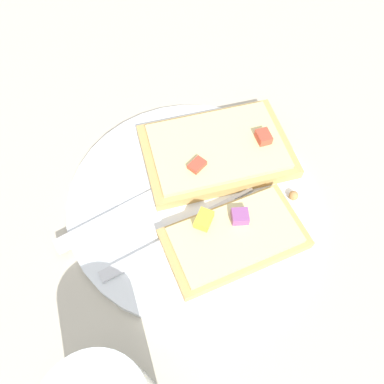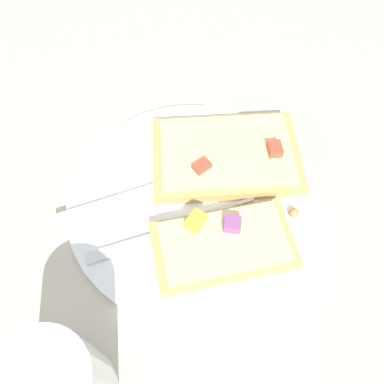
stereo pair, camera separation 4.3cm
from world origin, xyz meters
TOP-DOWN VIEW (x-y plane):
  - ground_plane at (0.00, 0.00)m, footprint 4.00×4.00m
  - plate at (0.00, 0.00)m, footprint 0.29×0.29m
  - fork at (-0.04, 0.01)m, footprint 0.06×0.20m
  - knife at (0.00, 0.08)m, footprint 0.07×0.20m
  - pizza_slice_main at (0.05, -0.05)m, footprint 0.12×0.18m
  - pizza_slice_corner at (-0.07, -0.03)m, footprint 0.10×0.16m
  - crumb_scatter at (-0.05, -0.05)m, footprint 0.04×0.14m

SIDE VIEW (x-z plane):
  - ground_plane at x=0.00m, z-range 0.00..0.00m
  - plate at x=0.00m, z-range 0.00..0.01m
  - knife at x=0.00m, z-range 0.01..0.02m
  - fork at x=-0.04m, z-range 0.01..0.02m
  - crumb_scatter at x=-0.05m, z-range 0.01..0.02m
  - pizza_slice_main at x=0.05m, z-range 0.01..0.04m
  - pizza_slice_corner at x=-0.07m, z-range 0.01..0.04m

